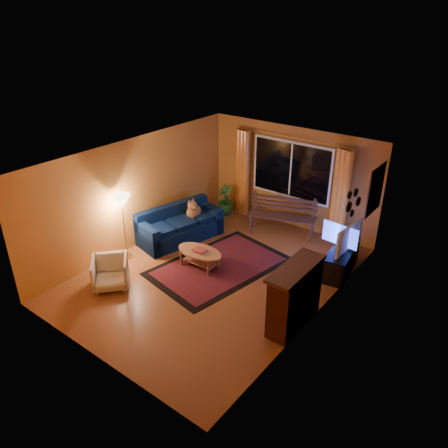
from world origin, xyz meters
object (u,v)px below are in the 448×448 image
Objects in this scene: bench at (281,225)px; sofa at (180,224)px; tv_console at (341,260)px; floor_lamp at (124,227)px; armchair at (110,271)px; coffee_table at (200,259)px.

bench is 0.81× the size of sofa.
tv_console reaches higher than bench.
floor_lamp reaches higher than sofa.
armchair reaches higher than coffee_table.
tv_console is at bearing 28.69° from sofa.
armchair is at bearing -130.55° from bench.
floor_lamp is (-0.63, 0.96, 0.39)m from armchair.
sofa is 1.86× the size of coffee_table.
floor_lamp is 1.39× the size of coffee_table.
bench reaches higher than coffee_table.
sofa reaches higher than bench.
bench is 3.72m from floor_lamp.
floor_lamp is 1.77m from coffee_table.
armchair is (0.24, -2.28, -0.05)m from sofa.
sofa reaches higher than coffee_table.
coffee_table is (1.55, 0.66, -0.54)m from floor_lamp.
floor_lamp is 1.13× the size of tv_console.
sofa is at bearing -173.36° from tv_console.
tv_console reaches higher than coffee_table.
sofa is at bearing 48.87° from armchair.
sofa is 3.75m from tv_console.
bench is 1.51× the size of coffee_table.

